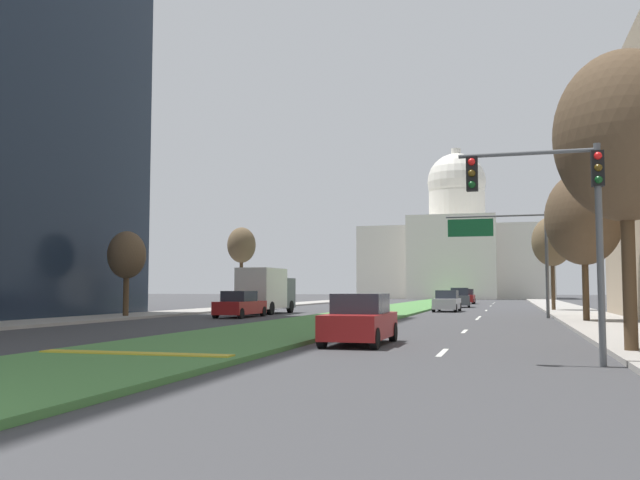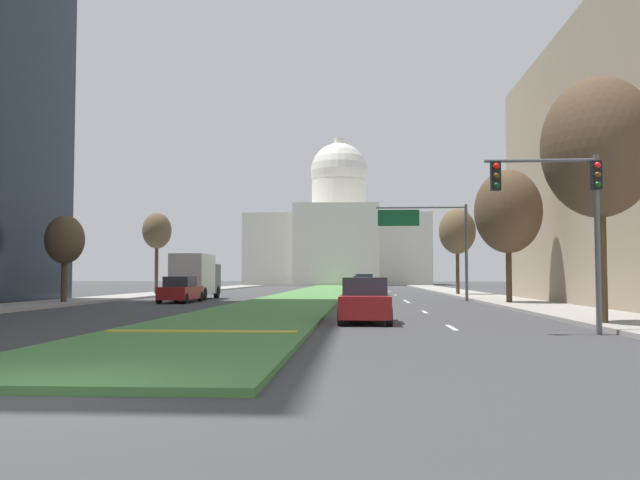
{
  "view_description": "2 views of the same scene",
  "coord_description": "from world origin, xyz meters",
  "px_view_note": "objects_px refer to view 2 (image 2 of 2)",
  "views": [
    {
      "loc": [
        9.15,
        -6.05,
        1.79
      ],
      "look_at": [
        -1.88,
        33.62,
        4.73
      ],
      "focal_mm": 38.16,
      "sensor_mm": 36.0,
      "label": 1
    },
    {
      "loc": [
        4.41,
        -9.58,
        1.69
      ],
      "look_at": [
        0.91,
        47.98,
        4.66
      ],
      "focal_mm": 38.99,
      "sensor_mm": 36.0,
      "label": 2
    }
  ],
  "objects_px": {
    "sedan_lead_stopped": "(365,301)",
    "sedan_very_far": "(362,283)",
    "street_tree_left_mid": "(65,240)",
    "sedan_midblock": "(181,290)",
    "box_truck_delivery": "(195,276)",
    "traffic_light_near_right": "(567,203)",
    "street_tree_left_far": "(157,231)",
    "street_tree_right_near": "(599,148)",
    "overhead_guide_sign": "(431,231)",
    "sedan_far_horizon": "(364,284)",
    "sedan_distant": "(363,287)",
    "street_tree_right_far": "(457,232)",
    "street_tree_right_mid": "(508,212)",
    "capitol_building": "(339,240)"
  },
  "relations": [
    {
      "from": "sedan_far_horizon",
      "to": "street_tree_right_near",
      "type": "bearing_deg",
      "value": -80.63
    },
    {
      "from": "sedan_very_far",
      "to": "street_tree_right_near",
      "type": "bearing_deg",
      "value": -82.62
    },
    {
      "from": "box_truck_delivery",
      "to": "sedan_lead_stopped",
      "type": "bearing_deg",
      "value": -63.51
    },
    {
      "from": "sedan_distant",
      "to": "sedan_far_horizon",
      "type": "xyz_separation_m",
      "value": [
        0.1,
        12.72,
        0.08
      ]
    },
    {
      "from": "capitol_building",
      "to": "street_tree_right_far",
      "type": "distance_m",
      "value": 73.53
    },
    {
      "from": "street_tree_left_far",
      "to": "overhead_guide_sign",
      "type": "bearing_deg",
      "value": -26.68
    },
    {
      "from": "sedan_midblock",
      "to": "sedan_distant",
      "type": "distance_m",
      "value": 18.25
    },
    {
      "from": "traffic_light_near_right",
      "to": "street_tree_left_far",
      "type": "height_order",
      "value": "street_tree_left_far"
    },
    {
      "from": "sedan_midblock",
      "to": "box_truck_delivery",
      "type": "height_order",
      "value": "box_truck_delivery"
    },
    {
      "from": "sedan_midblock",
      "to": "street_tree_right_near",
      "type": "bearing_deg",
      "value": -45.61
    },
    {
      "from": "street_tree_right_near",
      "to": "street_tree_left_far",
      "type": "bearing_deg",
      "value": 126.03
    },
    {
      "from": "overhead_guide_sign",
      "to": "box_truck_delivery",
      "type": "relative_size",
      "value": 1.02
    },
    {
      "from": "traffic_light_near_right",
      "to": "sedan_far_horizon",
      "type": "distance_m",
      "value": 49.88
    },
    {
      "from": "street_tree_left_mid",
      "to": "sedan_lead_stopped",
      "type": "height_order",
      "value": "street_tree_left_mid"
    },
    {
      "from": "sedan_far_horizon",
      "to": "capitol_building",
      "type": "bearing_deg",
      "value": 94.25
    },
    {
      "from": "capitol_building",
      "to": "street_tree_left_mid",
      "type": "bearing_deg",
      "value": -98.2
    },
    {
      "from": "street_tree_left_far",
      "to": "sedan_distant",
      "type": "relative_size",
      "value": 1.54
    },
    {
      "from": "sedan_distant",
      "to": "sedan_far_horizon",
      "type": "bearing_deg",
      "value": 89.56
    },
    {
      "from": "capitol_building",
      "to": "sedan_lead_stopped",
      "type": "xyz_separation_m",
      "value": [
        4.51,
        -106.46,
        -7.68
      ]
    },
    {
      "from": "street_tree_left_far",
      "to": "street_tree_right_far",
      "type": "distance_m",
      "value": 25.55
    },
    {
      "from": "traffic_light_near_right",
      "to": "street_tree_right_near",
      "type": "xyz_separation_m",
      "value": [
        1.9,
        2.88,
        2.13
      ]
    },
    {
      "from": "sedan_distant",
      "to": "sedan_very_far",
      "type": "relative_size",
      "value": 1.06
    },
    {
      "from": "overhead_guide_sign",
      "to": "sedan_lead_stopped",
      "type": "height_order",
      "value": "overhead_guide_sign"
    },
    {
      "from": "sedan_far_horizon",
      "to": "sedan_very_far",
      "type": "bearing_deg",
      "value": 90.95
    },
    {
      "from": "street_tree_right_mid",
      "to": "box_truck_delivery",
      "type": "xyz_separation_m",
      "value": [
        -20.5,
        7.97,
        -3.77
      ]
    },
    {
      "from": "street_tree_right_near",
      "to": "street_tree_left_far",
      "type": "relative_size",
      "value": 1.17
    },
    {
      "from": "street_tree_right_near",
      "to": "sedan_very_far",
      "type": "height_order",
      "value": "street_tree_right_near"
    },
    {
      "from": "overhead_guide_sign",
      "to": "box_truck_delivery",
      "type": "xyz_separation_m",
      "value": [
        -16.61,
        2.1,
        -3.0
      ]
    },
    {
      "from": "street_tree_right_near",
      "to": "box_truck_delivery",
      "type": "bearing_deg",
      "value": 127.47
    },
    {
      "from": "street_tree_left_far",
      "to": "box_truck_delivery",
      "type": "relative_size",
      "value": 1.11
    },
    {
      "from": "street_tree_left_mid",
      "to": "box_truck_delivery",
      "type": "distance_m",
      "value": 10.93
    },
    {
      "from": "overhead_guide_sign",
      "to": "street_tree_right_near",
      "type": "height_order",
      "value": "street_tree_right_near"
    },
    {
      "from": "street_tree_left_far",
      "to": "street_tree_right_far",
      "type": "relative_size",
      "value": 0.96
    },
    {
      "from": "box_truck_delivery",
      "to": "sedan_far_horizon",
      "type": "bearing_deg",
      "value": 59.74
    },
    {
      "from": "traffic_light_near_right",
      "to": "sedan_midblock",
      "type": "distance_m",
      "value": 28.58
    },
    {
      "from": "street_tree_right_mid",
      "to": "sedan_far_horizon",
      "type": "bearing_deg",
      "value": 106.29
    },
    {
      "from": "capitol_building",
      "to": "sedan_midblock",
      "type": "height_order",
      "value": "capitol_building"
    },
    {
      "from": "street_tree_left_mid",
      "to": "sedan_midblock",
      "type": "height_order",
      "value": "street_tree_left_mid"
    },
    {
      "from": "street_tree_right_near",
      "to": "sedan_far_horizon",
      "type": "bearing_deg",
      "value": 99.37
    },
    {
      "from": "capitol_building",
      "to": "sedan_very_far",
      "type": "distance_m",
      "value": 47.74
    },
    {
      "from": "street_tree_left_mid",
      "to": "street_tree_left_far",
      "type": "bearing_deg",
      "value": 89.76
    },
    {
      "from": "sedan_distant",
      "to": "sedan_very_far",
      "type": "xyz_separation_m",
      "value": [
        -0.14,
        27.37,
        0.04
      ]
    },
    {
      "from": "overhead_guide_sign",
      "to": "street_tree_left_mid",
      "type": "height_order",
      "value": "overhead_guide_sign"
    },
    {
      "from": "sedan_midblock",
      "to": "street_tree_left_mid",
      "type": "bearing_deg",
      "value": -154.67
    },
    {
      "from": "street_tree_right_mid",
      "to": "sedan_lead_stopped",
      "type": "bearing_deg",
      "value": -117.64
    },
    {
      "from": "street_tree_left_mid",
      "to": "sedan_far_horizon",
      "type": "bearing_deg",
      "value": 59.27
    },
    {
      "from": "sedan_distant",
      "to": "sedan_lead_stopped",
      "type": "bearing_deg",
      "value": -89.96
    },
    {
      "from": "street_tree_right_far",
      "to": "sedan_very_far",
      "type": "distance_m",
      "value": 27.13
    },
    {
      "from": "street_tree_left_far",
      "to": "sedan_midblock",
      "type": "distance_m",
      "value": 17.07
    },
    {
      "from": "sedan_lead_stopped",
      "to": "sedan_very_far",
      "type": "bearing_deg",
      "value": 90.16
    }
  ]
}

